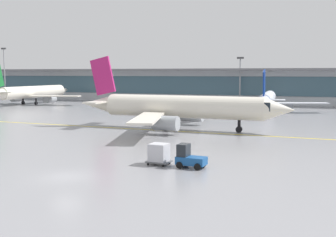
% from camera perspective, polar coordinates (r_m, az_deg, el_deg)
% --- Properties ---
extents(ground_plane, '(400.00, 400.00, 0.00)m').
position_cam_1_polar(ground_plane, '(35.11, -13.72, -7.74)').
color(ground_plane, gray).
extents(taxiway_centreline_stripe, '(109.99, 2.07, 0.01)m').
position_cam_1_polar(taxiway_centreline_stripe, '(60.26, 1.48, -1.76)').
color(taxiway_centreline_stripe, yellow).
rests_on(taxiway_centreline_stripe, ground_plane).
extents(terminal_concourse, '(227.09, 11.00, 9.60)m').
position_cam_1_polar(terminal_concourse, '(117.23, 11.15, 4.42)').
color(terminal_concourse, '#B2B7BC').
rests_on(terminal_concourse, ground_plane).
extents(gate_airplane_0, '(29.99, 32.18, 10.68)m').
position_cam_1_polar(gate_airplane_0, '(118.70, -17.97, 3.42)').
color(gate_airplane_0, silver).
rests_on(gate_airplane_0, ground_plane).
extents(gate_airplane_1, '(25.50, 27.47, 9.10)m').
position_cam_1_polar(gate_airplane_1, '(93.89, 13.39, 2.61)').
color(gate_airplane_1, silver).
rests_on(gate_airplane_1, ground_plane).
extents(taxiing_regional_jet, '(33.26, 31.01, 11.04)m').
position_cam_1_polar(taxiing_regional_jet, '(61.92, 1.72, 1.54)').
color(taxiing_regional_jet, silver).
rests_on(taxiing_regional_jet, ground_plane).
extents(baggage_tug, '(2.69, 1.78, 2.10)m').
position_cam_1_polar(baggage_tug, '(37.24, 2.89, -5.36)').
color(baggage_tug, '#194C8C').
rests_on(baggage_tug, ground_plane).
extents(cargo_dolly_lead, '(2.21, 1.75, 1.94)m').
position_cam_1_polar(cargo_dolly_lead, '(38.39, -1.24, -4.76)').
color(cargo_dolly_lead, '#595B60').
rests_on(cargo_dolly_lead, ground_plane).
extents(apron_light_mast_0, '(1.80, 0.36, 16.34)m').
position_cam_1_polar(apron_light_mast_0, '(143.37, -21.42, 6.00)').
color(apron_light_mast_0, gray).
rests_on(apron_light_mast_0, ground_plane).
extents(apron_light_mast_1, '(1.80, 0.36, 12.57)m').
position_cam_1_polar(apron_light_mast_1, '(111.59, 9.80, 5.41)').
color(apron_light_mast_1, gray).
rests_on(apron_light_mast_1, ground_plane).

